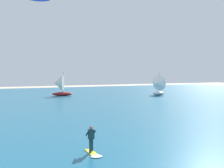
# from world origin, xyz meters

# --- Properties ---
(ocean) EXTENTS (160.00, 90.00, 0.10)m
(ocean) POSITION_xyz_m (0.00, 51.18, 0.05)
(ocean) COLOR #1E607F
(ocean) RESTS_ON ground
(kitesurfer) EXTENTS (0.74, 1.98, 1.67)m
(kitesurfer) POSITION_xyz_m (-3.52, 18.76, 0.70)
(kitesurfer) COLOR yellow
(kitesurfer) RESTS_ON ocean
(sailboat_outermost) EXTENTS (4.72, 4.22, 5.31)m
(sailboat_outermost) POSITION_xyz_m (6.22, 60.85, 2.53)
(sailboat_outermost) COLOR maroon
(sailboat_outermost) RESTS_ON ocean
(sailboat_mid_left) EXTENTS (4.46, 3.95, 5.00)m
(sailboat_mid_left) POSITION_xyz_m (26.49, 52.73, 2.39)
(sailboat_mid_left) COLOR silver
(sailboat_mid_left) RESTS_ON ocean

